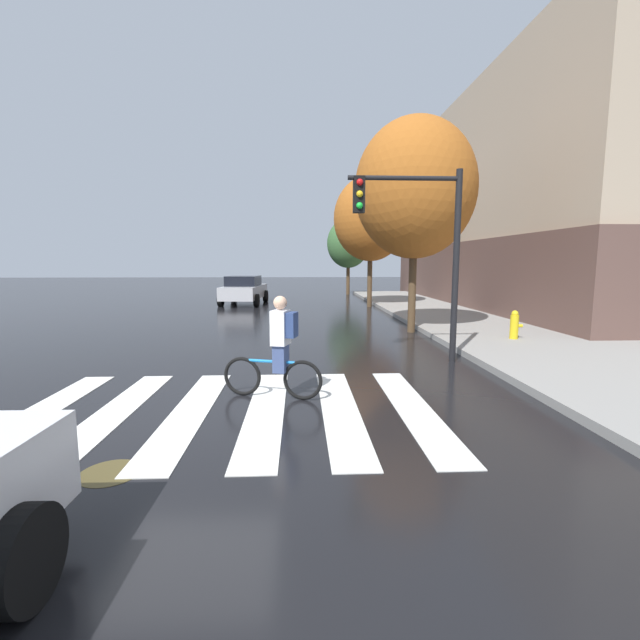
{
  "coord_description": "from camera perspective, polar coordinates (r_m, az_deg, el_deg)",
  "views": [
    {
      "loc": [
        1.63,
        -6.38,
        2.22
      ],
      "look_at": [
        2.03,
        2.07,
        1.1
      ],
      "focal_mm": 24.47,
      "sensor_mm": 36.0,
      "label": 1
    }
  ],
  "objects": [
    {
      "name": "ground_plane",
      "position": [
        6.95,
        -16.48,
        -11.4
      ],
      "size": [
        120.0,
        120.0,
        0.0
      ],
      "primitive_type": "plane",
      "color": "black"
    },
    {
      "name": "crosswalk_stripes",
      "position": [
        6.84,
        -11.87,
        -11.51
      ],
      "size": [
        6.16,
        4.12,
        0.01
      ],
      "color": "silver",
      "rests_on": "ground"
    },
    {
      "name": "manhole_cover",
      "position": [
        5.39,
        -25.75,
        -17.55
      ],
      "size": [
        0.64,
        0.64,
        0.01
      ],
      "primitive_type": "cylinder",
      "color": "#473D1E",
      "rests_on": "ground"
    },
    {
      "name": "sedan_mid",
      "position": [
        23.7,
        -9.9,
        3.95
      ],
      "size": [
        2.35,
        4.51,
        1.51
      ],
      "color": "#B7B7BC",
      "rests_on": "ground"
    },
    {
      "name": "cyclist",
      "position": [
        7.12,
        -5.41,
        -3.65
      ],
      "size": [
        1.66,
        0.54,
        1.69
      ],
      "color": "black",
      "rests_on": "ground"
    },
    {
      "name": "traffic_light_near",
      "position": [
        9.85,
        12.9,
        11.08
      ],
      "size": [
        2.47,
        0.28,
        4.2
      ],
      "color": "black",
      "rests_on": "ground"
    },
    {
      "name": "fire_hydrant",
      "position": [
        12.98,
        24.08,
        -0.59
      ],
      "size": [
        0.33,
        0.22,
        0.78
      ],
      "color": "gold",
      "rests_on": "sidewalk"
    },
    {
      "name": "street_tree_near",
      "position": [
        14.3,
        12.31,
        16.4
      ],
      "size": [
        3.72,
        3.72,
        6.61
      ],
      "color": "#4C3823",
      "rests_on": "ground"
    },
    {
      "name": "street_tree_mid",
      "position": [
        22.08,
        6.63,
        13.04
      ],
      "size": [
        3.63,
        3.63,
        6.45
      ],
      "color": "#4C3823",
      "rests_on": "ground"
    },
    {
      "name": "street_tree_far",
      "position": [
        30.5,
        3.72,
        9.96
      ],
      "size": [
        2.93,
        2.93,
        5.21
      ],
      "color": "#4C3823",
      "rests_on": "ground"
    },
    {
      "name": "corner_building",
      "position": [
        26.8,
        31.99,
        12.58
      ],
      "size": [
        14.37,
        22.02,
        10.28
      ],
      "color": "brown",
      "rests_on": "ground"
    }
  ]
}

